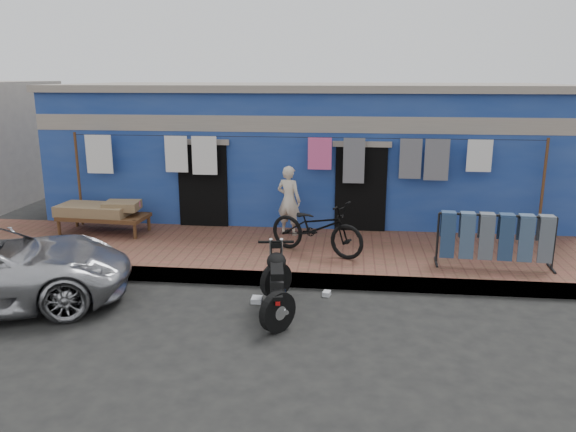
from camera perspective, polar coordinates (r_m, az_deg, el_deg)
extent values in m
plane|color=black|center=(8.42, -1.59, -10.94)|extent=(80.00, 80.00, 0.00)
cube|color=brown|center=(11.15, 0.59, -3.87)|extent=(28.00, 3.00, 0.25)
cube|color=gray|center=(9.79, -0.30, -6.47)|extent=(28.00, 0.10, 0.25)
cube|color=navy|center=(14.72, 2.25, 6.41)|extent=(12.00, 5.00, 3.20)
cube|color=#9E9384|center=(12.20, 1.40, 9.32)|extent=(12.00, 0.14, 0.35)
cube|color=#9E9384|center=(14.60, 2.31, 12.96)|extent=(12.20, 5.20, 0.16)
cube|color=black|center=(12.73, -8.60, 2.54)|extent=(1.10, 0.10, 2.10)
cube|color=black|center=(12.29, 7.37, 2.17)|extent=(1.10, 0.10, 2.10)
cylinder|color=brown|center=(13.48, -20.49, 3.52)|extent=(0.06, 0.06, 2.10)
cylinder|color=brown|center=(12.63, 24.46, 2.49)|extent=(0.06, 0.06, 2.10)
cylinder|color=black|center=(11.92, 1.25, 8.00)|extent=(10.00, 0.01, 0.01)
cube|color=silver|center=(13.16, -18.65, 5.97)|extent=(0.60, 0.02, 0.86)
cube|color=silver|center=(12.51, -11.28, 6.19)|extent=(0.50, 0.02, 0.80)
cube|color=silver|center=(12.34, -8.49, 6.10)|extent=(0.55, 0.02, 0.84)
cube|color=#DD508C|center=(11.93, 3.24, 6.35)|extent=(0.50, 0.02, 0.68)
cube|color=slate|center=(11.93, 6.71, 5.59)|extent=(0.45, 0.02, 0.96)
cube|color=slate|center=(11.98, 12.34, 5.70)|extent=(0.45, 0.02, 0.84)
cube|color=slate|center=(12.05, 14.88, 5.54)|extent=(0.50, 0.02, 0.86)
cube|color=silver|center=(12.19, 18.88, 5.81)|extent=(0.50, 0.02, 0.66)
imported|color=beige|center=(11.88, 0.08, 1.59)|extent=(0.63, 0.53, 1.49)
imported|color=black|center=(10.63, 2.93, -0.56)|extent=(2.05, 1.45, 1.26)
cube|color=silver|center=(9.24, -1.15, -8.37)|extent=(0.20, 0.19, 0.07)
cube|color=silver|center=(9.44, 3.95, -7.86)|extent=(0.14, 0.18, 0.08)
cube|color=silver|center=(9.18, -3.19, -8.49)|extent=(0.17, 0.21, 0.08)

